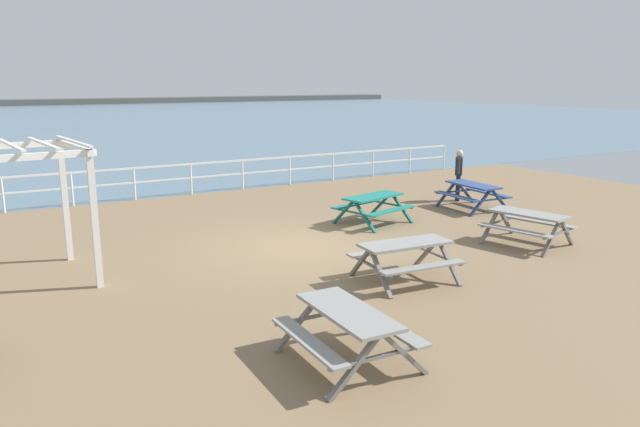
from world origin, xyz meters
The scene contains 11 objects.
ground_plane centered at (0.00, 0.00, -0.10)m, with size 30.00×24.00×0.20m, color #846B4C.
sea_band centered at (0.00, 52.75, 0.00)m, with size 142.00×90.00×0.01m, color slate.
distant_shoreline centered at (0.00, 95.75, 0.00)m, with size 142.00×6.00×1.80m, color #4C4C47.
seaward_railing centered at (0.00, 7.75, 0.75)m, with size 23.07×0.07×1.08m.
picnic_table_near_left centered at (0.57, -3.18, 0.58)m, with size 1.93×1.69×0.80m.
picnic_table_near_right centered at (6.57, 1.04, 0.58)m, with size 1.64×1.89×0.80m.
picnic_table_mid_centre centered at (-2.31, -5.54, 0.58)m, with size 1.61×1.86×0.80m.
picnic_table_far_left centered at (2.87, 1.07, 0.58)m, with size 2.10×1.88×0.80m.
picnic_table_far_right centered at (4.77, -2.58, 0.58)m, with size 1.87×2.09×0.80m.
visitor centered at (7.12, 2.25, 0.95)m, with size 0.41×0.40×1.66m.
lattice_pergola centered at (-5.84, 0.49, 2.00)m, with size 2.64×2.75×2.70m.
Camera 1 is at (-6.59, -11.95, 3.84)m, focal length 33.63 mm.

